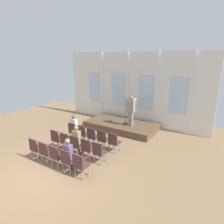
{
  "coord_description": "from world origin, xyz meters",
  "views": [
    {
      "loc": [
        5.42,
        -3.98,
        4.19
      ],
      "look_at": [
        0.22,
        4.23,
        1.4
      ],
      "focal_mm": 31.1,
      "sensor_mm": 36.0,
      "label": 1
    }
  ],
  "objects_px": {
    "mic_stand": "(125,118)",
    "audience_r0_c0": "(75,126)",
    "chair_r0_c2": "(92,135)",
    "chair_r2_c1": "(46,151)",
    "chair_r1_c2": "(76,144)",
    "chair_r1_c4": "(99,151)",
    "chair_r0_c4": "(114,141)",
    "audience_r1_c2": "(77,139)",
    "chair_r2_c4": "(80,164)",
    "chair_r1_c3": "(87,148)",
    "chair_r2_c3": "(68,159)",
    "chair_r0_c3": "(103,138)",
    "chair_r0_c0": "(74,131)",
    "chair_r1_c1": "(66,141)",
    "chair_r2_c0": "(36,147)",
    "chair_r2_c2": "(56,155)",
    "chair_r0_c1": "(83,133)",
    "speaker": "(131,109)",
    "audience_r2_c3": "(69,153)",
    "chair_r1_c0": "(57,138)"
  },
  "relations": [
    {
      "from": "chair_r1_c3",
      "to": "chair_r2_c3",
      "type": "height_order",
      "value": "same"
    },
    {
      "from": "chair_r2_c0",
      "to": "chair_r1_c3",
      "type": "bearing_deg",
      "value": 31.87
    },
    {
      "from": "chair_r0_c4",
      "to": "audience_r1_c2",
      "type": "relative_size",
      "value": 0.69
    },
    {
      "from": "chair_r1_c4",
      "to": "chair_r2_c3",
      "type": "relative_size",
      "value": 1.0
    },
    {
      "from": "speaker",
      "to": "chair_r1_c4",
      "type": "relative_size",
      "value": 1.84
    },
    {
      "from": "mic_stand",
      "to": "audience_r0_c0",
      "type": "distance_m",
      "value": 3.07
    },
    {
      "from": "chair_r0_c4",
      "to": "chair_r1_c3",
      "type": "bearing_deg",
      "value": -118.19
    },
    {
      "from": "chair_r1_c4",
      "to": "chair_r0_c2",
      "type": "bearing_deg",
      "value": 136.99
    },
    {
      "from": "chair_r2_c4",
      "to": "chair_r2_c3",
      "type": "bearing_deg",
      "value": 180.0
    },
    {
      "from": "chair_r2_c2",
      "to": "chair_r2_c3",
      "type": "bearing_deg",
      "value": 0.0
    },
    {
      "from": "chair_r0_c2",
      "to": "chair_r1_c4",
      "type": "height_order",
      "value": "same"
    },
    {
      "from": "chair_r0_c1",
      "to": "chair_r0_c2",
      "type": "distance_m",
      "value": 0.61
    },
    {
      "from": "chair_r2_c0",
      "to": "chair_r2_c3",
      "type": "distance_m",
      "value": 1.82
    },
    {
      "from": "chair_r1_c2",
      "to": "chair_r1_c4",
      "type": "distance_m",
      "value": 1.22
    },
    {
      "from": "mic_stand",
      "to": "chair_r0_c4",
      "type": "distance_m",
      "value": 2.9
    },
    {
      "from": "audience_r0_c0",
      "to": "chair_r2_c1",
      "type": "height_order",
      "value": "audience_r0_c0"
    },
    {
      "from": "chair_r0_c2",
      "to": "chair_r1_c3",
      "type": "bearing_deg",
      "value": -61.81
    },
    {
      "from": "audience_r1_c2",
      "to": "chair_r2_c3",
      "type": "xyz_separation_m",
      "value": [
        0.61,
        -1.21,
        -0.22
      ]
    },
    {
      "from": "audience_r0_c0",
      "to": "chair_r0_c2",
      "type": "bearing_deg",
      "value": -3.75
    },
    {
      "from": "chair_r1_c1",
      "to": "audience_r1_c2",
      "type": "xyz_separation_m",
      "value": [
        0.61,
        0.08,
        0.22
      ]
    },
    {
      "from": "chair_r0_c2",
      "to": "chair_r1_c4",
      "type": "distance_m",
      "value": 1.66
    },
    {
      "from": "speaker",
      "to": "chair_r0_c3",
      "type": "xyz_separation_m",
      "value": [
        -0.11,
        -2.59,
        -0.85
      ]
    },
    {
      "from": "chair_r0_c0",
      "to": "chair_r1_c2",
      "type": "height_order",
      "value": "same"
    },
    {
      "from": "chair_r1_c2",
      "to": "chair_r1_c4",
      "type": "height_order",
      "value": "same"
    },
    {
      "from": "speaker",
      "to": "chair_r2_c4",
      "type": "distance_m",
      "value": 4.96
    },
    {
      "from": "chair_r0_c3",
      "to": "chair_r2_c1",
      "type": "bearing_deg",
      "value": -118.19
    },
    {
      "from": "chair_r2_c4",
      "to": "mic_stand",
      "type": "bearing_deg",
      "value": 100.33
    },
    {
      "from": "audience_r0_c0",
      "to": "audience_r2_c3",
      "type": "distance_m",
      "value": 2.91
    },
    {
      "from": "chair_r0_c2",
      "to": "chair_r1_c2",
      "type": "distance_m",
      "value": 1.13
    },
    {
      "from": "chair_r1_c3",
      "to": "chair_r2_c4",
      "type": "height_order",
      "value": "same"
    },
    {
      "from": "chair_r0_c2",
      "to": "chair_r2_c1",
      "type": "relative_size",
      "value": 1.0
    },
    {
      "from": "chair_r1_c2",
      "to": "chair_r2_c4",
      "type": "relative_size",
      "value": 1.0
    },
    {
      "from": "chair_r2_c0",
      "to": "chair_r2_c2",
      "type": "relative_size",
      "value": 1.0
    },
    {
      "from": "chair_r1_c2",
      "to": "chair_r1_c1",
      "type": "bearing_deg",
      "value": 180.0
    },
    {
      "from": "chair_r0_c0",
      "to": "chair_r2_c1",
      "type": "xyz_separation_m",
      "value": [
        0.61,
        -2.27,
        0.0
      ]
    },
    {
      "from": "chair_r2_c4",
      "to": "speaker",
      "type": "bearing_deg",
      "value": 95.85
    },
    {
      "from": "chair_r0_c4",
      "to": "chair_r2_c3",
      "type": "relative_size",
      "value": 1.0
    },
    {
      "from": "chair_r1_c3",
      "to": "mic_stand",
      "type": "bearing_deg",
      "value": 94.51
    },
    {
      "from": "chair_r2_c1",
      "to": "chair_r2_c0",
      "type": "bearing_deg",
      "value": 180.0
    },
    {
      "from": "speaker",
      "to": "audience_r2_c3",
      "type": "xyz_separation_m",
      "value": [
        -0.11,
        -4.78,
        -0.65
      ]
    },
    {
      "from": "chair_r1_c4",
      "to": "chair_r2_c1",
      "type": "distance_m",
      "value": 2.15
    },
    {
      "from": "chair_r1_c4",
      "to": "chair_r2_c2",
      "type": "height_order",
      "value": "same"
    },
    {
      "from": "chair_r0_c4",
      "to": "chair_r1_c2",
      "type": "relative_size",
      "value": 1.0
    },
    {
      "from": "chair_r0_c2",
      "to": "chair_r1_c3",
      "type": "distance_m",
      "value": 1.29
    },
    {
      "from": "mic_stand",
      "to": "chair_r1_c0",
      "type": "bearing_deg",
      "value": -111.35
    },
    {
      "from": "audience_r1_c2",
      "to": "chair_r2_c4",
      "type": "xyz_separation_m",
      "value": [
        1.22,
        -1.21,
        -0.22
      ]
    },
    {
      "from": "speaker",
      "to": "chair_r0_c1",
      "type": "xyz_separation_m",
      "value": [
        -1.33,
        -2.59,
        -0.85
      ]
    },
    {
      "from": "chair_r0_c4",
      "to": "chair_r1_c4",
      "type": "height_order",
      "value": "same"
    },
    {
      "from": "mic_stand",
      "to": "chair_r1_c2",
      "type": "height_order",
      "value": "mic_stand"
    },
    {
      "from": "chair_r0_c3",
      "to": "chair_r1_c2",
      "type": "bearing_deg",
      "value": -118.19
    }
  ]
}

